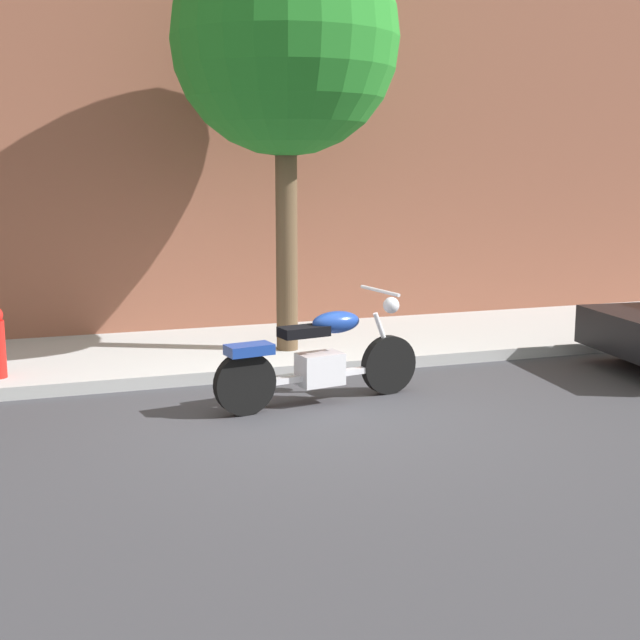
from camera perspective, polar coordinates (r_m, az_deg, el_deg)
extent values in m
plane|color=#38383D|center=(8.28, -0.51, -6.17)|extent=(60.00, 60.00, 0.00)
cube|color=#ADADAD|center=(10.70, -4.84, -2.00)|extent=(21.00, 2.56, 0.14)
cylinder|color=black|center=(8.88, 4.62, -3.01)|extent=(0.62, 0.21, 0.61)
cylinder|color=black|center=(8.13, -5.05, -4.26)|extent=(0.62, 0.21, 0.61)
cube|color=silver|center=(8.46, 0.00, -3.29)|extent=(0.48, 0.35, 0.32)
cube|color=silver|center=(8.48, 0.00, -3.75)|extent=(1.45, 0.33, 0.06)
ellipsoid|color=navy|center=(8.45, 1.07, -0.15)|extent=(0.56, 0.35, 0.22)
cube|color=black|center=(8.30, -1.09, -0.77)|extent=(0.51, 0.32, 0.10)
cube|color=navy|center=(8.08, -4.76, -1.98)|extent=(0.47, 0.31, 0.10)
cylinder|color=silver|center=(8.79, 4.32, -1.27)|extent=(0.28, 0.10, 0.58)
cylinder|color=silver|center=(8.67, 4.03, 1.97)|extent=(0.16, 0.70, 0.04)
sphere|color=silver|center=(8.77, 4.79, 0.99)|extent=(0.17, 0.17, 0.17)
cylinder|color=silver|center=(8.51, -2.00, -3.91)|extent=(0.80, 0.23, 0.09)
cylinder|color=black|center=(11.07, 20.45, -0.89)|extent=(0.66, 0.27, 0.64)
cylinder|color=brown|center=(10.18, -2.25, 5.65)|extent=(0.26, 0.26, 3.04)
sphere|color=#247D26|center=(10.24, -2.35, 18.27)|extent=(2.64, 2.64, 2.64)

